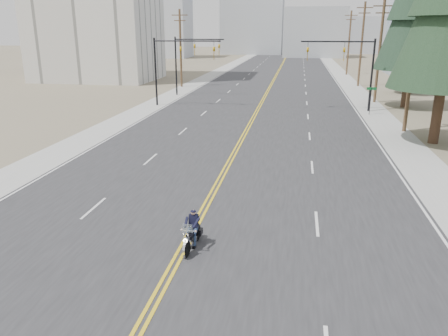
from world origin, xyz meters
TOP-DOWN VIEW (x-y plane):
  - ground_plane at (0.00, 0.00)m, footprint 400.00×400.00m
  - road at (0.00, 70.00)m, footprint 20.00×200.00m
  - sidewalk_left at (-11.50, 70.00)m, footprint 3.00×200.00m
  - sidewalk_right at (11.50, 70.00)m, footprint 3.00×200.00m
  - traffic_mast_left at (-8.98, 32.00)m, footprint 7.10×0.26m
  - traffic_mast_right at (8.98, 32.00)m, footprint 7.10×0.26m
  - traffic_mast_far at (-9.31, 40.00)m, footprint 6.10×0.26m
  - street_sign at (10.80, 30.00)m, footprint 0.90×0.06m
  - utility_pole_b at (12.50, 23.00)m, footprint 2.20×0.30m
  - utility_pole_c at (12.50, 38.00)m, footprint 2.20×0.30m
  - utility_pole_d at (12.50, 53.00)m, footprint 2.20×0.30m
  - utility_pole_e at (12.50, 70.00)m, footprint 2.20×0.30m
  - utility_pole_left at (-12.50, 48.00)m, footprint 2.20×0.30m
  - haze_bldg_a at (-35.00, 115.00)m, footprint 14.00×12.00m
  - haze_bldg_b at (8.00, 125.00)m, footprint 18.00×14.00m
  - haze_bldg_c at (40.00, 110.00)m, footprint 16.00×12.00m
  - haze_bldg_d at (-12.00, 140.00)m, footprint 20.00×15.00m
  - haze_bldg_e at (25.00, 150.00)m, footprint 14.00×14.00m
  - haze_bldg_f at (-50.00, 130.00)m, footprint 12.00×12.00m
  - motorcyclist at (0.32, 1.06)m, footprint 0.91×1.90m
  - conifer_far at (17.83, 45.85)m, footprint 6.01×6.01m

SIDE VIEW (x-z plane):
  - ground_plane at x=0.00m, z-range 0.00..0.00m
  - road at x=0.00m, z-range 0.00..0.01m
  - sidewalk_left at x=-11.50m, z-range 0.00..0.01m
  - sidewalk_right at x=11.50m, z-range 0.00..0.01m
  - motorcyclist at x=0.32m, z-range 0.00..1.44m
  - street_sign at x=10.80m, z-range 0.49..3.12m
  - traffic_mast_far at x=-9.31m, z-range 1.37..8.37m
  - traffic_mast_left at x=-8.98m, z-range 1.44..8.44m
  - traffic_mast_right at x=8.98m, z-range 1.44..8.44m
  - utility_pole_left at x=-12.50m, z-range 0.23..10.73m
  - utility_pole_c at x=12.50m, z-range 0.23..11.23m
  - utility_pole_e at x=12.50m, z-range 0.23..11.23m
  - utility_pole_b at x=12.50m, z-range 0.23..11.73m
  - utility_pole_d at x=12.50m, z-range 0.23..11.73m
  - haze_bldg_e at x=25.00m, z-range 0.00..12.00m
  - haze_bldg_b at x=8.00m, z-range 0.00..14.00m
  - haze_bldg_f at x=-50.00m, z-range 0.00..16.00m
  - haze_bldg_c at x=40.00m, z-range 0.00..18.00m
  - conifer_far at x=17.83m, z-range 1.19..17.27m
  - haze_bldg_a at x=-35.00m, z-range 0.00..22.00m
  - haze_bldg_d at x=-12.00m, z-range 0.00..26.00m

